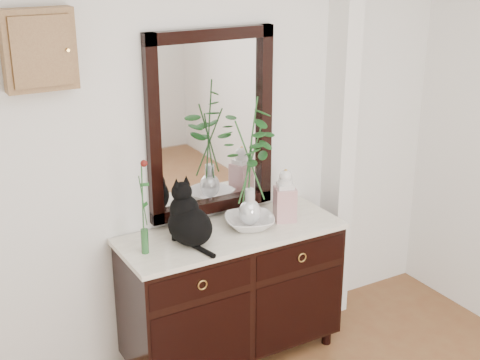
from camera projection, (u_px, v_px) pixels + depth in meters
wall_back at (195, 141)px, 3.88m from camera, size 3.60×0.04×2.70m
pilaster at (341, 121)px, 4.28m from camera, size 0.12×0.20×2.70m
sideboard at (232, 288)px, 4.03m from camera, size 1.33×0.52×0.82m
wall_mirror at (211, 124)px, 3.89m from camera, size 0.80×0.06×1.10m
key_cabinet at (39, 50)px, 3.24m from camera, size 0.35×0.10×0.40m
cat at (190, 214)px, 3.68m from camera, size 0.31×0.35×0.36m
lotus_bowl at (250, 222)px, 3.93m from camera, size 0.37×0.37×0.07m
vase_branches at (250, 162)px, 3.80m from camera, size 0.40×0.40×0.78m
bud_vase_rose at (143, 207)px, 3.54m from camera, size 0.08×0.08×0.54m
ginger_jar at (285, 195)px, 3.99m from camera, size 0.16×0.16×0.33m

